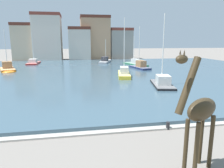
# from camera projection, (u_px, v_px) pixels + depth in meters

# --- Properties ---
(harbor_water) EXTENTS (77.06, 47.22, 0.35)m
(harbor_water) POSITION_uv_depth(u_px,v_px,m) (79.00, 73.00, 35.74)
(harbor_water) COLOR #3D5666
(harbor_water) RESTS_ON ground
(quay_edge_coping) EXTENTS (77.06, 0.50, 0.12)m
(quay_edge_coping) POSITION_uv_depth(u_px,v_px,m) (87.00, 133.00, 12.75)
(quay_edge_coping) COLOR #ADA89E
(quay_edge_coping) RESTS_ON ground
(giraffe_statue) EXTENTS (2.85, 1.89, 5.33)m
(giraffe_statue) POSITION_uv_depth(u_px,v_px,m) (200.00, 112.00, 8.59)
(giraffe_statue) COLOR #382B19
(giraffe_statue) RESTS_ON ground
(sailboat_yellow) EXTENTS (2.89, 7.30, 8.95)m
(sailboat_yellow) POSITION_uv_depth(u_px,v_px,m) (124.00, 74.00, 31.82)
(sailboat_yellow) COLOR gold
(sailboat_yellow) RESTS_ON ground
(sailboat_black) EXTENTS (3.34, 6.83, 8.70)m
(sailboat_black) POSITION_uv_depth(u_px,v_px,m) (162.00, 83.00, 25.27)
(sailboat_black) COLOR black
(sailboat_black) RESTS_ON ground
(sailboat_navy) EXTENTS (2.96, 6.65, 8.23)m
(sailboat_navy) POSITION_uv_depth(u_px,v_px,m) (139.00, 67.00, 40.42)
(sailboat_navy) COLOR navy
(sailboat_navy) RESTS_ON ground
(sailboat_red) EXTENTS (2.33, 7.12, 7.53)m
(sailboat_red) POSITION_uv_depth(u_px,v_px,m) (34.00, 63.00, 49.09)
(sailboat_red) COLOR red
(sailboat_red) RESTS_ON ground
(sailboat_grey) EXTENTS (4.48, 9.22, 5.99)m
(sailboat_grey) POSITION_uv_depth(u_px,v_px,m) (106.00, 61.00, 52.22)
(sailboat_grey) COLOR #939399
(sailboat_grey) RESTS_ON ground
(sailboat_orange) EXTENTS (4.05, 6.41, 7.51)m
(sailboat_orange) POSITION_uv_depth(u_px,v_px,m) (8.00, 69.00, 37.05)
(sailboat_orange) COLOR orange
(sailboat_orange) RESTS_ON ground
(sailboat_green) EXTENTS (4.29, 9.12, 6.65)m
(sailboat_green) POSITION_uv_depth(u_px,v_px,m) (134.00, 64.00, 46.97)
(sailboat_green) COLOR #236B42
(sailboat_green) RESTS_ON ground
(mooring_bollard) EXTENTS (0.24, 0.24, 0.50)m
(mooring_bollard) POSITION_uv_depth(u_px,v_px,m) (168.00, 126.00, 13.44)
(mooring_bollard) COLOR #232326
(mooring_bollard) RESTS_ON ground
(townhouse_wide_warehouse) EXTENTS (8.25, 6.73, 10.38)m
(townhouse_wide_warehouse) POSITION_uv_depth(u_px,v_px,m) (29.00, 42.00, 58.83)
(townhouse_wide_warehouse) COLOR #C6B293
(townhouse_wide_warehouse) RESTS_ON ground
(townhouse_end_terrace) EXTENTS (7.68, 8.08, 13.03)m
(townhouse_end_terrace) POSITION_uv_depth(u_px,v_px,m) (48.00, 37.00, 59.28)
(townhouse_end_terrace) COLOR beige
(townhouse_end_terrace) RESTS_ON ground
(townhouse_corner_house) EXTENTS (6.20, 7.76, 9.46)m
(townhouse_corner_house) POSITION_uv_depth(u_px,v_px,m) (79.00, 44.00, 61.35)
(townhouse_corner_house) COLOR beige
(townhouse_corner_house) RESTS_ON ground
(townhouse_narrow_midrow) EXTENTS (8.54, 5.80, 12.73)m
(townhouse_narrow_midrow) POSITION_uv_depth(u_px,v_px,m) (95.00, 38.00, 61.84)
(townhouse_narrow_midrow) COLOR tan
(townhouse_narrow_midrow) RESTS_ON ground
(townhouse_tall_gabled) EXTENTS (6.73, 5.91, 9.36)m
(townhouse_tall_gabled) POSITION_uv_depth(u_px,v_px,m) (121.00, 44.00, 64.10)
(townhouse_tall_gabled) COLOR gray
(townhouse_tall_gabled) RESTS_ON ground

